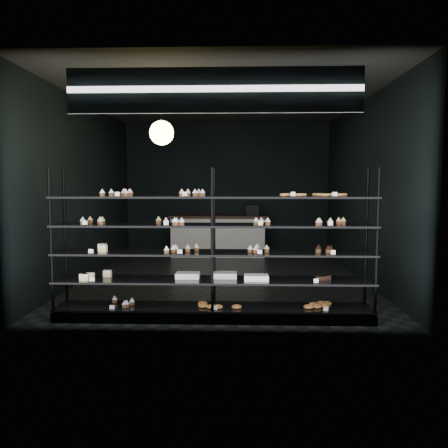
# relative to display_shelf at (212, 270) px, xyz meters

# --- Properties ---
(room) EXTENTS (5.01, 6.01, 3.20)m
(room) POSITION_rel_display_shelf_xyz_m (0.06, 2.45, 0.97)
(room) COLOR black
(room) RESTS_ON ground
(display_shelf) EXTENTS (4.00, 0.50, 1.91)m
(display_shelf) POSITION_rel_display_shelf_xyz_m (0.00, 0.00, 0.00)
(display_shelf) COLOR black
(display_shelf) RESTS_ON room
(signage) EXTENTS (3.30, 0.05, 0.50)m
(signage) POSITION_rel_display_shelf_xyz_m (0.06, -0.48, 2.12)
(signage) COLOR #0D1542
(signage) RESTS_ON room
(pendant_lamp) EXTENTS (0.35, 0.35, 0.90)m
(pendant_lamp) POSITION_rel_display_shelf_xyz_m (-0.77, 0.91, 1.82)
(pendant_lamp) COLOR black
(pendant_lamp) RESTS_ON room
(service_counter) EXTENTS (2.29, 0.65, 1.23)m
(service_counter) POSITION_rel_display_shelf_xyz_m (-0.12, 4.95, -0.13)
(service_counter) COLOR silver
(service_counter) RESTS_ON room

